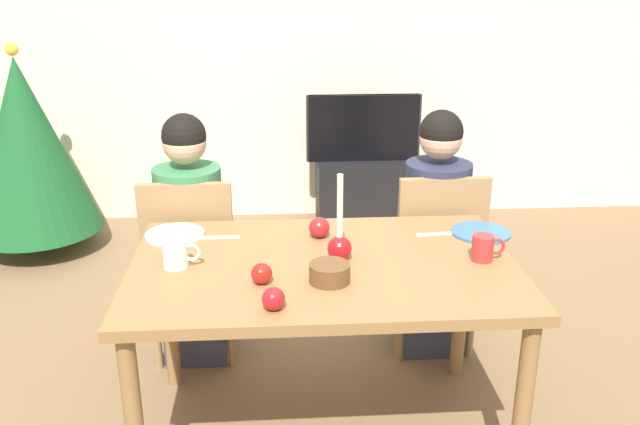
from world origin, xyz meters
name	(u,v)px	position (x,y,z in m)	size (l,w,h in m)	color
back_wall	(297,36)	(0.00, 2.60, 1.30)	(6.40, 0.10, 2.60)	beige
dining_table	(324,283)	(0.00, 0.00, 0.67)	(1.40, 0.90, 0.75)	olive
chair_left	(192,258)	(-0.56, 0.61, 0.51)	(0.40, 0.40, 0.90)	#99754C
chair_right	(436,252)	(0.57, 0.61, 0.51)	(0.40, 0.40, 0.90)	#99754C
person_left_child	(192,244)	(-0.56, 0.64, 0.57)	(0.30, 0.30, 1.17)	#33384C
person_right_child	(435,238)	(0.57, 0.64, 0.57)	(0.30, 0.30, 1.17)	#33384C
tv_stand	(362,193)	(0.44, 2.30, 0.24)	(0.64, 0.40, 0.48)	black
tv	(364,128)	(0.44, 2.30, 0.71)	(0.79, 0.05, 0.46)	black
christmas_tree	(27,146)	(-1.73, 2.00, 0.70)	(0.82, 0.82, 1.33)	brown
candle_centerpiece	(340,243)	(0.06, 0.02, 0.82)	(0.09, 0.09, 0.33)	red
plate_left	(175,234)	(-0.57, 0.30, 0.76)	(0.23, 0.23, 0.01)	white
plate_right	(481,233)	(0.65, 0.23, 0.76)	(0.23, 0.23, 0.01)	teal
mug_left	(176,253)	(-0.53, 0.00, 0.80)	(0.14, 0.09, 0.10)	white
mug_right	(484,248)	(0.58, -0.02, 0.80)	(0.12, 0.08, 0.10)	#B72D2D
fork_left	(217,237)	(-0.40, 0.26, 0.75)	(0.18, 0.01, 0.01)	silver
fork_right	(438,234)	(0.48, 0.23, 0.75)	(0.18, 0.01, 0.01)	silver
bowl_walnuts	(330,273)	(0.01, -0.16, 0.78)	(0.14, 0.14, 0.07)	brown
apple_near_candle	(273,299)	(-0.18, -0.34, 0.79)	(0.07, 0.07, 0.07)	red
apple_by_left_plate	(262,274)	(-0.22, -0.16, 0.79)	(0.07, 0.07, 0.07)	#B51B14
apple_by_right_mug	(320,227)	(0.00, 0.24, 0.79)	(0.08, 0.08, 0.08)	#AE1D20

